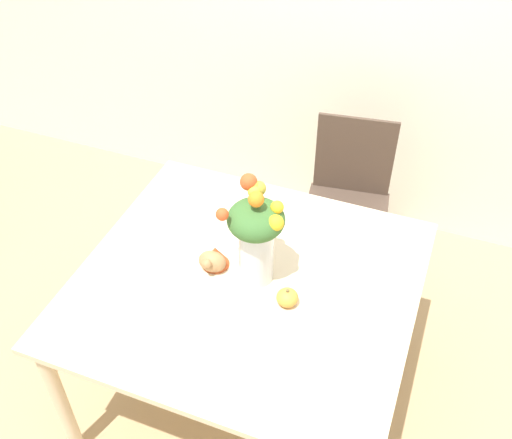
{
  "coord_description": "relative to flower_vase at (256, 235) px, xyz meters",
  "views": [
    {
      "loc": [
        0.6,
        -1.45,
        2.46
      ],
      "look_at": [
        0.03,
        0.03,
        1.04
      ],
      "focal_mm": 42.0,
      "sensor_mm": 36.0,
      "label": 1
    }
  ],
  "objects": [
    {
      "name": "dining_chair_near_window",
      "position": [
        0.16,
        0.9,
        -0.5
      ],
      "size": [
        0.47,
        0.47,
        0.9
      ],
      "rotation": [
        0.0,
        0.0,
        0.14
      ],
      "color": "#47382D",
      "rests_on": "ground_plane"
    },
    {
      "name": "ground_plane",
      "position": [
        -0.03,
        -0.04,
        -0.96
      ],
      "size": [
        12.0,
        12.0,
        0.0
      ],
      "primitive_type": "plane",
      "color": "tan"
    },
    {
      "name": "turkey_figurine",
      "position": [
        -0.17,
        -0.01,
        -0.17
      ],
      "size": [
        0.11,
        0.15,
        0.09
      ],
      "color": "#A87A4C",
      "rests_on": "dining_table"
    },
    {
      "name": "flower_vase",
      "position": [
        0.0,
        0.0,
        0.0
      ],
      "size": [
        0.23,
        0.21,
        0.44
      ],
      "color": "silver",
      "rests_on": "dining_table"
    },
    {
      "name": "pumpkin",
      "position": [
        0.16,
        -0.09,
        -0.18
      ],
      "size": [
        0.08,
        0.08,
        0.08
      ],
      "color": "gold",
      "rests_on": "dining_table"
    },
    {
      "name": "dining_table",
      "position": [
        -0.03,
        -0.04,
        -0.3
      ],
      "size": [
        1.29,
        1.18,
        0.75
      ],
      "color": "beige",
      "rests_on": "ground_plane"
    }
  ]
}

